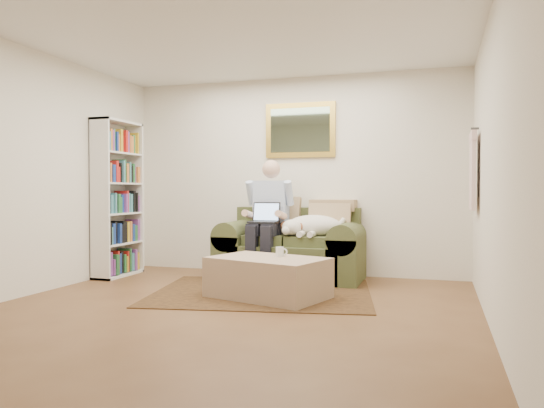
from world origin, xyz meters
The scene contains 12 objects.
room_shell centered at (0.00, 0.35, 1.30)m, with size 4.51×5.00×2.61m.
rug centered at (0.05, 1.07, 0.01)m, with size 2.29×1.84×0.01m, color black.
sofa centered at (0.10, 2.02, 0.30)m, with size 1.77×0.90×1.06m.
seated_man centered at (-0.16, 1.86, 0.74)m, with size 0.58×0.83×1.49m, color #8CA2D8, non-canonical shape.
laptop centered at (-0.16, 1.79, 0.78)m, with size 0.34×0.27×0.25m.
sleeping_dog centered at (0.42, 1.93, 0.68)m, with size 0.73×0.46×0.27m, color white, non-canonical shape.
ottoman centered at (0.19, 0.82, 0.21)m, with size 1.15×0.73×0.42m, color tan.
coffee_mug centered at (0.28, 0.93, 0.47)m, with size 0.08×0.08×0.10m, color white.
tv_remote centered at (0.26, 1.02, 0.43)m, with size 0.05×0.15×0.02m, color black.
bookshelf centered at (-2.10, 1.60, 1.00)m, with size 0.28×0.80×2.00m, color white, non-canonical shape.
wall_mirror centered at (0.10, 2.47, 1.90)m, with size 0.94×0.04×0.72m.
hanging_shirt centered at (2.19, 1.60, 1.35)m, with size 0.06×0.52×0.90m, color #F8CDD2, non-canonical shape.
Camera 1 is at (1.85, -4.32, 1.10)m, focal length 35.00 mm.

